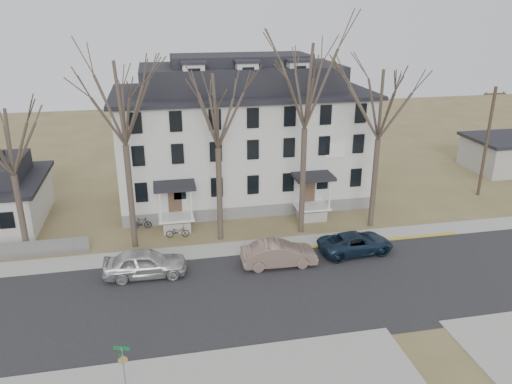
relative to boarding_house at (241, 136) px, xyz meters
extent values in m
plane|color=olive|center=(2.00, -17.95, -5.38)|extent=(120.00, 120.00, 0.00)
cube|color=#27272A|center=(2.00, -15.95, -5.38)|extent=(120.00, 10.00, 0.04)
cube|color=#A09F97|center=(2.00, -9.95, -5.38)|extent=(120.00, 2.00, 0.08)
cube|color=gold|center=(7.00, -10.85, -5.38)|extent=(14.00, 0.25, 0.06)
cube|color=slate|center=(0.00, 0.05, -4.88)|extent=(20.00, 10.00, 1.00)
cube|color=silver|center=(0.00, 0.05, -0.38)|extent=(20.00, 10.00, 8.00)
cube|color=black|center=(0.00, 0.05, 3.72)|extent=(20.80, 10.80, 0.30)
cube|color=black|center=(0.00, 0.05, 4.87)|extent=(16.00, 7.00, 2.00)
cube|color=black|center=(0.00, 0.05, 6.27)|extent=(11.00, 4.50, 0.80)
cube|color=white|center=(-6.00, -5.91, -4.38)|extent=(2.60, 2.00, 0.16)
cube|color=white|center=(4.50, -5.91, -4.38)|extent=(2.60, 2.00, 0.16)
cube|color=white|center=(6.50, -5.03, -0.18)|extent=(1.60, 0.08, 1.20)
cube|color=#A09F97|center=(28.00, 2.05, -3.88)|extent=(8.00, 6.00, 3.00)
cylinder|color=#473B31|center=(-9.00, -8.15, -1.74)|extent=(0.40, 0.40, 7.28)
cylinder|color=#473B31|center=(-3.00, -8.15, -2.00)|extent=(0.40, 0.40, 6.76)
cylinder|color=#473B31|center=(3.00, -8.15, -1.48)|extent=(0.40, 0.40, 7.80)
cylinder|color=#473B31|center=(8.50, -8.15, -2.00)|extent=(0.40, 0.40, 6.76)
cylinder|color=#473B31|center=(-16.00, -8.15, -2.52)|extent=(0.40, 0.40, 5.72)
cylinder|color=#3D3023|center=(20.50, -3.95, -0.63)|extent=(0.28, 0.28, 9.50)
cube|color=#3D3023|center=(20.50, -3.95, 3.52)|extent=(2.00, 0.12, 0.12)
imported|color=#BEBEBE|center=(-8.24, -12.45, -4.52)|extent=(5.13, 2.19, 1.73)
imported|color=#846A5C|center=(0.15, -12.79, -4.58)|extent=(4.86, 1.80, 1.59)
imported|color=#16263A|center=(5.65, -12.14, -4.68)|extent=(5.22, 2.72, 1.40)
imported|color=black|center=(-6.01, -7.39, -4.94)|extent=(1.70, 0.70, 0.87)
imported|color=black|center=(-8.58, -5.36, -4.93)|extent=(1.53, 0.56, 0.90)
cylinder|color=gray|center=(-9.04, -22.44, -4.18)|extent=(0.06, 0.06, 2.41)
cube|color=#0C5926|center=(-9.04, -22.44, -3.02)|extent=(0.69, 0.03, 0.17)
cube|color=#0C5926|center=(-9.04, -22.44, -3.21)|extent=(0.03, 0.69, 0.17)
camera|label=1|loc=(-6.94, -40.37, 10.47)|focal=35.00mm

